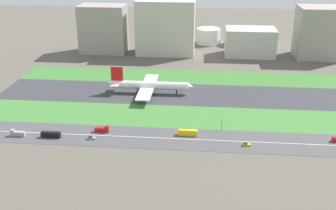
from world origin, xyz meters
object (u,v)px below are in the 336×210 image
Objects in this scene: truck_1 at (18,133)px; fuel_tank_west at (208,36)px; office_tower at (250,42)px; fuel_tank_east at (266,39)px; truck_2 at (102,129)px; terminal_building at (103,29)px; fuel_tank_centre at (238,37)px; car_0 at (92,138)px; cargo_warehouse at (319,32)px; traffic_light at (222,124)px; bus_1 at (51,135)px; airliner at (148,85)px; car_1 at (246,144)px; hangar_building at (166,27)px; bus_0 at (188,133)px.

truck_1 is 0.33× the size of fuel_tank_west.
fuel_tank_east is at bearing 63.98° from office_tower.
truck_2 is 188.07m from terminal_building.
truck_2 is 246.26m from fuel_tank_centre.
car_0 is 246.35m from fuel_tank_west.
cargo_warehouse is at bearing -31.83° from fuel_tank_centre.
fuel_tank_west is at bearing 92.27° from traffic_light.
bus_1 is at bearing -122.96° from fuel_tank_east.
fuel_tank_west is at bearing 74.43° from airliner.
bus_1 reaches higher than car_1.
hangar_building reaches higher than car_1.
fuel_tank_east is at bearing 71.97° from bus_0.
fuel_tank_west is (91.14, 237.00, 6.44)m from bus_1.
office_tower is at bearing 74.08° from bus_0.
airliner is 80.08m from traffic_light.
traffic_light is (20.07, 7.99, 2.47)m from bus_0.
fuel_tank_west is at bearing -84.65° from car_1.
car_1 is at bearing -84.65° from fuel_tank_west.
cargo_warehouse is (96.21, 174.01, 19.90)m from traffic_light.
fuel_tank_east is at bearing -118.63° from car_0.
car_0 is at bearing -112.72° from fuel_tank_centre.
bus_1 is at bearing -135.60° from cargo_warehouse.
airliner is at bearing -106.12° from car_0.
cargo_warehouse reaches higher than bus_1.
truck_2 is at bearing -160.53° from bus_1.
traffic_light is at bearing -87.73° from fuel_tank_west.
airliner is 5.60× the size of bus_0.
office_tower reaches higher than bus_0.
fuel_tank_east is (106.82, 159.00, 0.43)m from airliner.
terminal_building is (-38.10, 192.00, 22.54)m from car_0.
fuel_tank_centre is (43.78, 227.00, 6.31)m from bus_0.
cargo_warehouse reaches higher than fuel_tank_centre.
bus_1 is (-46.84, -78.00, -4.41)m from airliner.
cargo_warehouse reaches higher than truck_2.
hangar_building reaches higher than bus_0.
bus_1 is at bearing -172.85° from bus_0.
airliner is 1.36× the size of office_tower.
truck_2 is 248.54m from cargo_warehouse.
office_tower is (145.50, 0.00, -10.11)m from terminal_building.
car_1 is 0.09× the size of terminal_building.
bus_0 is at bearing -122.57° from cargo_warehouse.
truck_2 is 30.01m from bus_1.
truck_1 is (-44.49, -0.00, 0.75)m from car_0.
traffic_light reaches higher than car_0.
car_0 is 0.38× the size of bus_0.
bus_0 is at bearing -64.16° from airliner.
airliner is at bearing -49.56° from car_1.
fuel_tank_centre is at bearing 18.14° from terminal_building.
truck_2 is 184.81m from hangar_building.
truck_2 is 209.65m from office_tower.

